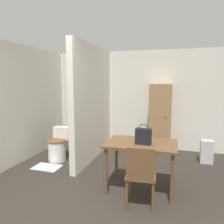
# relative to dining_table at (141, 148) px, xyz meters

# --- Properties ---
(ground_plane) EXTENTS (16.00, 16.00, 0.00)m
(ground_plane) POSITION_rel_dining_table_xyz_m (-0.59, -1.04, -0.69)
(ground_plane) COLOR #2D2823
(wall_back) EXTENTS (5.12, 0.12, 2.50)m
(wall_back) POSITION_rel_dining_table_xyz_m (-0.59, 2.34, 0.56)
(wall_back) COLOR silver
(wall_back) RESTS_ON ground_plane
(wall_left) EXTENTS (0.12, 4.33, 2.50)m
(wall_left) POSITION_rel_dining_table_xyz_m (-2.71, 0.62, 0.56)
(wall_left) COLOR silver
(wall_left) RESTS_ON ground_plane
(partition_wall) EXTENTS (0.12, 2.16, 2.50)m
(partition_wall) POSITION_rel_dining_table_xyz_m (-1.27, 1.20, 0.56)
(partition_wall) COLOR silver
(partition_wall) RESTS_ON ground_plane
(dining_table) EXTENTS (1.09, 0.72, 0.78)m
(dining_table) POSITION_rel_dining_table_xyz_m (0.00, 0.00, 0.00)
(dining_table) COLOR brown
(dining_table) RESTS_ON ground_plane
(wooden_chair) EXTENTS (0.44, 0.44, 0.88)m
(wooden_chair) POSITION_rel_dining_table_xyz_m (0.07, -0.49, -0.20)
(wooden_chair) COLOR brown
(wooden_chair) RESTS_ON ground_plane
(toilet) EXTENTS (0.40, 0.55, 0.70)m
(toilet) POSITION_rel_dining_table_xyz_m (-1.96, 0.82, -0.38)
(toilet) COLOR white
(toilet) RESTS_ON ground_plane
(handbag) EXTENTS (0.24, 0.12, 0.31)m
(handbag) POSITION_rel_dining_table_xyz_m (0.04, -0.07, 0.22)
(handbag) COLOR black
(handbag) RESTS_ON dining_table
(wooden_cabinet) EXTENTS (0.51, 0.46, 1.67)m
(wooden_cabinet) POSITION_rel_dining_table_xyz_m (0.14, 2.04, 0.15)
(wooden_cabinet) COLOR #997047
(wooden_cabinet) RESTS_ON ground_plane
(bath_mat) EXTENTS (0.55, 0.37, 0.01)m
(bath_mat) POSITION_rel_dining_table_xyz_m (-1.96, 0.36, -0.68)
(bath_mat) COLOR #B2BCC6
(bath_mat) RESTS_ON ground_plane
(space_heater) EXTENTS (0.25, 0.21, 0.49)m
(space_heater) POSITION_rel_dining_table_xyz_m (1.17, 1.56, -0.44)
(space_heater) COLOR #BCBCC1
(space_heater) RESTS_ON ground_plane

